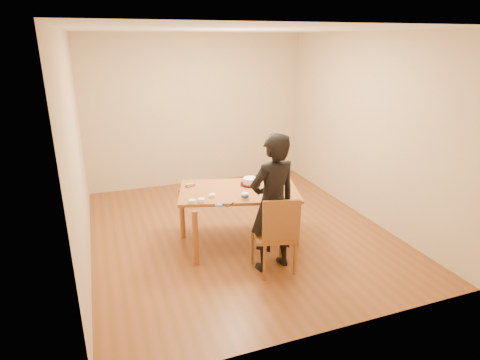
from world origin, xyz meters
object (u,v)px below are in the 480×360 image
object	(u,v)px
dining_table	(239,191)
cake_plate	(251,184)
person	(273,204)
dining_chair	(274,235)
cake	(251,181)

from	to	relation	value
dining_table	cake_plate	xyz separation A→B (m)	(0.21, 0.13, 0.03)
person	cake_plate	bearing A→B (deg)	-104.79
dining_table	cake_plate	distance (m)	0.25
dining_chair	person	distance (m)	0.38
dining_table	cake	bearing A→B (deg)	46.06
dining_chair	cake_plate	bearing A→B (deg)	99.60
dining_chair	dining_table	bearing A→B (deg)	114.59
cake	dining_table	bearing A→B (deg)	-149.62
person	dining_chair	bearing A→B (deg)	79.45
dining_table	person	world-z (taller)	person
dining_chair	cake	distance (m)	0.97
dining_table	person	bearing A→B (deg)	-62.71
dining_table	dining_chair	xyz separation A→B (m)	(0.15, -0.77, -0.28)
dining_chair	cake_plate	distance (m)	0.95
dining_chair	cake	bearing A→B (deg)	99.60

